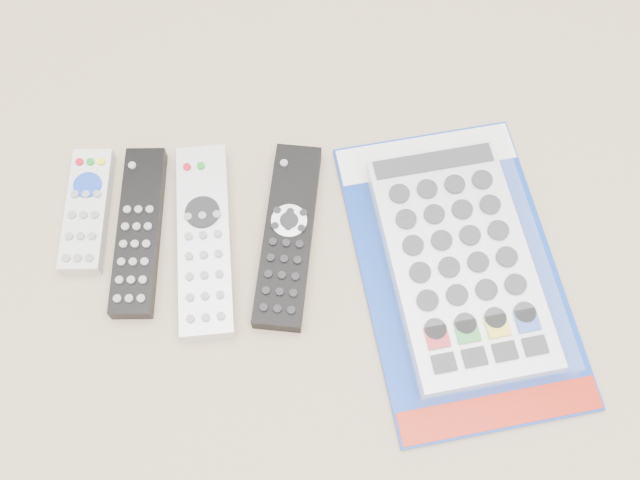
{
  "coord_description": "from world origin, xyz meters",
  "views": [
    {
      "loc": [
        0.03,
        -0.3,
        0.74
      ],
      "look_at": [
        0.03,
        0.02,
        0.01
      ],
      "focal_mm": 40.0,
      "sensor_mm": 36.0,
      "label": 1
    }
  ],
  "objects_px": {
    "remote_slim_black": "(139,231)",
    "remote_small_grey": "(87,211)",
    "remote_large_black": "(288,235)",
    "jumbo_remote_packaged": "(460,261)",
    "remote_silver_dvd": "(205,240)"
  },
  "relations": [
    {
      "from": "remote_slim_black",
      "to": "jumbo_remote_packaged",
      "type": "distance_m",
      "value": 0.36
    },
    {
      "from": "remote_slim_black",
      "to": "jumbo_remote_packaged",
      "type": "relative_size",
      "value": 0.53
    },
    {
      "from": "remote_small_grey",
      "to": "remote_silver_dvd",
      "type": "height_order",
      "value": "remote_silver_dvd"
    },
    {
      "from": "remote_small_grey",
      "to": "remote_large_black",
      "type": "distance_m",
      "value": 0.23
    },
    {
      "from": "remote_small_grey",
      "to": "jumbo_remote_packaged",
      "type": "xyz_separation_m",
      "value": [
        0.42,
        -0.07,
        0.01
      ]
    },
    {
      "from": "remote_small_grey",
      "to": "remote_silver_dvd",
      "type": "relative_size",
      "value": 0.65
    },
    {
      "from": "remote_slim_black",
      "to": "remote_small_grey",
      "type": "bearing_deg",
      "value": 156.62
    },
    {
      "from": "remote_slim_black",
      "to": "remote_silver_dvd",
      "type": "bearing_deg",
      "value": -8.87
    },
    {
      "from": "remote_silver_dvd",
      "to": "jumbo_remote_packaged",
      "type": "height_order",
      "value": "jumbo_remote_packaged"
    },
    {
      "from": "remote_silver_dvd",
      "to": "remote_slim_black",
      "type": "bearing_deg",
      "value": 166.26
    },
    {
      "from": "remote_slim_black",
      "to": "remote_large_black",
      "type": "xyz_separation_m",
      "value": [
        0.17,
        -0.01,
        0.0
      ]
    },
    {
      "from": "remote_slim_black",
      "to": "remote_large_black",
      "type": "height_order",
      "value": "same"
    },
    {
      "from": "remote_slim_black",
      "to": "remote_silver_dvd",
      "type": "height_order",
      "value": "remote_silver_dvd"
    },
    {
      "from": "remote_silver_dvd",
      "to": "remote_large_black",
      "type": "height_order",
      "value": "remote_silver_dvd"
    },
    {
      "from": "remote_large_black",
      "to": "jumbo_remote_packaged",
      "type": "bearing_deg",
      "value": -4.5
    }
  ]
}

